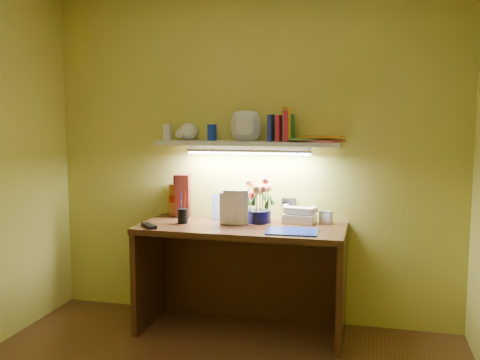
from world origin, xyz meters
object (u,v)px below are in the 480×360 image
flower_bouquet (259,201)px  desk (242,279)px  whisky_bottle (176,195)px  desk_clock (326,217)px  telephone (300,214)px

flower_bouquet → desk: bearing=-124.3°
desk → whisky_bottle: whisky_bottle is taller
flower_bouquet → whisky_bottle: bearing=169.9°
desk_clock → whisky_bottle: bearing=-163.0°
desk → whisky_bottle: bearing=156.3°
flower_bouquet → whisky_bottle: flower_bouquet is taller
desk → telephone: 0.60m
desk → desk_clock: bearing=20.2°
flower_bouquet → desk_clock: (0.46, 0.07, -0.11)m
desk → desk_clock: desk_clock is taller
desk_clock → whisky_bottle: 1.13m
telephone → desk_clock: telephone is taller
desk → flower_bouquet: size_ratio=4.62×
desk_clock → whisky_bottle: (-1.12, 0.05, 0.11)m
telephone → whisky_bottle: bearing=-176.2°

